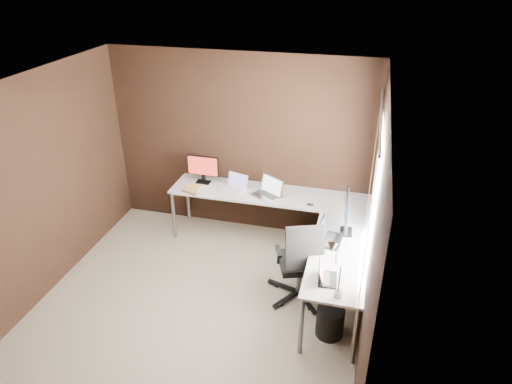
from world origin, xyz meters
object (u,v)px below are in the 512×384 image
Objects in this scene: wastebasket at (330,322)px; laptop_white at (236,186)px; monitor_right at (347,212)px; laptop_black_big at (327,236)px; office_chair at (300,275)px; desk_lamp at (334,263)px; drawer_pedestal at (336,245)px; laptop_silver at (268,192)px; book_stack at (193,189)px; laptop_black_small at (325,276)px; monitor_left at (203,168)px.

laptop_white is at bearing 132.93° from wastebasket.
monitor_right is 0.35m from laptop_black_big.
desk_lamp is at bearing -80.15° from office_chair.
laptop_silver reaches higher than drawer_pedestal.
wastebasket is at bearing -71.06° from office_chair.
book_stack is at bearing 145.57° from wastebasket.
laptop_black_small is 0.26× the size of office_chair.
desk_lamp is 1.58× the size of wastebasket.
laptop_white is 1.63m from laptop_black_big.
monitor_left is at bearing 82.12° from book_stack.
laptop_black_big is at bearing -19.27° from laptop_white.
book_stack is at bearing -96.89° from monitor_left.
desk_lamp reaches higher than drawer_pedestal.
monitor_right is at bearing -13.97° from book_stack.
laptop_white reaches higher than wastebasket.
laptop_white is 1.26× the size of book_stack.
drawer_pedestal is 0.81m from office_chair.
laptop_black_small reaches higher than book_stack.
laptop_white reaches higher than laptop_black_small.
desk_lamp is (1.01, -1.71, 0.28)m from laptop_silver.
laptop_black_big is at bearing -0.30° from laptop_black_small.
monitor_left reaches higher than drawer_pedestal.
laptop_black_small reaches higher than drawer_pedestal.
monitor_right is 1.24m from laptop_silver.
wastebasket is (1.48, -1.60, -0.61)m from laptop_white.
book_stack is (-1.95, 0.15, 0.47)m from drawer_pedestal.
monitor_right is 1.24× the size of laptop_silver.
laptop_silver is at bearing 123.80° from wastebasket.
laptop_white is 1.04× the size of wastebasket.
monitor_left reaches higher than office_chair.
laptop_silver is at bearing 51.73° from laptop_black_big.
monitor_right is 1.69m from laptop_white.
laptop_black_big is at bearing -21.18° from book_stack.
laptop_silver is 1.93m from wastebasket.
office_chair is at bearing -35.98° from monitor_left.
monitor_left is 0.99× the size of laptop_silver.
drawer_pedestal is 1.14× the size of desk_lamp.
laptop_black_small reaches higher than wastebasket.
laptop_black_big is (1.34, -0.94, 0.01)m from laptop_white.
laptop_black_big is 0.91m from wastebasket.
desk_lamp reaches higher than wastebasket.
laptop_black_small is 0.78m from office_chair.
drawer_pedestal is 1.60× the size of laptop_black_big.
wastebasket is at bearing -72.76° from laptop_black_small.
monitor_left is at bearing 42.65° from laptop_black_small.
drawer_pedestal is 2.18× the size of book_stack.
wastebasket is (2.02, -1.38, -0.60)m from book_stack.
drawer_pedestal is at bearing -4.41° from book_stack.
laptop_black_small is (1.40, -1.63, -0.00)m from laptop_white.
wastebasket is at bearing -86.75° from drawer_pedestal.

